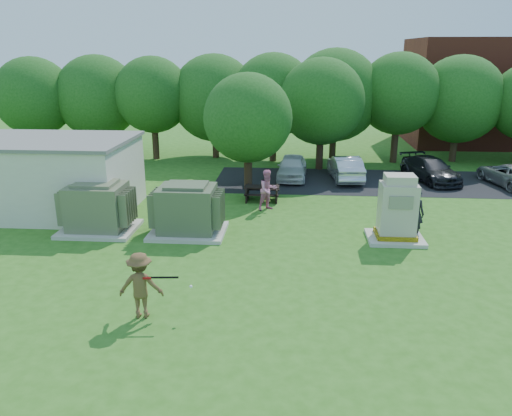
# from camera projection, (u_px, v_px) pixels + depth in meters

# --- Properties ---
(ground) EXTENTS (120.00, 120.00, 0.00)m
(ground) POSITION_uv_depth(u_px,v_px,m) (246.00, 285.00, 15.79)
(ground) COLOR #2D6619
(ground) RESTS_ON ground
(service_building) EXTENTS (10.00, 5.00, 3.20)m
(service_building) POSITION_uv_depth(u_px,v_px,m) (21.00, 176.00, 22.77)
(service_building) COLOR beige
(service_building) RESTS_ON ground
(service_building_roof) EXTENTS (10.20, 5.20, 0.15)m
(service_building_roof) POSITION_uv_depth(u_px,v_px,m) (16.00, 140.00, 22.26)
(service_building_roof) COLOR slate
(service_building_roof) RESTS_ON service_building
(brick_building) EXTENTS (15.00, 8.00, 8.00)m
(brick_building) POSITION_uv_depth(u_px,v_px,m) (508.00, 92.00, 38.93)
(brick_building) COLOR maroon
(brick_building) RESTS_ON ground
(parking_strip) EXTENTS (20.00, 6.00, 0.01)m
(parking_strip) POSITION_uv_depth(u_px,v_px,m) (393.00, 182.00, 28.11)
(parking_strip) COLOR #232326
(parking_strip) RESTS_ON ground
(transformer_left) EXTENTS (3.00, 2.40, 2.07)m
(transformer_left) POSITION_uv_depth(u_px,v_px,m) (98.00, 208.00, 20.25)
(transformer_left) COLOR beige
(transformer_left) RESTS_ON ground
(transformer_right) EXTENTS (3.00, 2.40, 2.07)m
(transformer_right) POSITION_uv_depth(u_px,v_px,m) (187.00, 210.00, 19.98)
(transformer_right) COLOR beige
(transformer_right) RESTS_ON ground
(generator_cabinet) EXTENTS (2.15, 1.76, 2.62)m
(generator_cabinet) POSITION_uv_depth(u_px,v_px,m) (397.00, 212.00, 19.21)
(generator_cabinet) COLOR beige
(generator_cabinet) RESTS_ON ground
(picnic_table) EXTENTS (1.69, 1.27, 0.72)m
(picnic_table) POSITION_uv_depth(u_px,v_px,m) (262.00, 192.00, 24.59)
(picnic_table) COLOR black
(picnic_table) RESTS_ON ground
(batter) EXTENTS (1.28, 0.80, 1.90)m
(batter) POSITION_uv_depth(u_px,v_px,m) (141.00, 285.00, 13.66)
(batter) COLOR brown
(batter) RESTS_ON ground
(person_by_generator) EXTENTS (0.81, 0.80, 1.89)m
(person_by_generator) POSITION_uv_depth(u_px,v_px,m) (416.00, 213.00, 19.78)
(person_by_generator) COLOR black
(person_by_generator) RESTS_ON ground
(person_at_picnic) EXTENTS (1.17, 1.12, 1.90)m
(person_at_picnic) POSITION_uv_depth(u_px,v_px,m) (268.00, 190.00, 23.00)
(person_at_picnic) COLOR pink
(person_at_picnic) RESTS_ON ground
(car_white) EXTENTS (1.80, 4.07, 1.36)m
(car_white) POSITION_uv_depth(u_px,v_px,m) (292.00, 167.00, 28.72)
(car_white) COLOR silver
(car_white) RESTS_ON ground
(car_silver_a) EXTENTS (1.88, 4.37, 1.40)m
(car_silver_a) POSITION_uv_depth(u_px,v_px,m) (345.00, 168.00, 28.49)
(car_silver_a) COLOR silver
(car_silver_a) RESTS_ON ground
(car_dark) EXTENTS (3.10, 4.88, 1.32)m
(car_dark) POSITION_uv_depth(u_px,v_px,m) (430.00, 169.00, 28.22)
(car_dark) COLOR black
(car_dark) RESTS_ON ground
(car_silver_b) EXTENTS (2.83, 4.58, 1.18)m
(car_silver_b) POSITION_uv_depth(u_px,v_px,m) (510.00, 174.00, 27.39)
(car_silver_b) COLOR #A3A2A7
(car_silver_b) RESTS_ON ground
(batting_equipment) EXTENTS (1.29, 0.37, 0.42)m
(batting_equipment) POSITION_uv_depth(u_px,v_px,m) (164.00, 279.00, 13.49)
(batting_equipment) COLOR black
(batting_equipment) RESTS_ON ground
(tree_row) EXTENTS (41.30, 13.30, 7.30)m
(tree_row) POSITION_uv_depth(u_px,v_px,m) (300.00, 98.00, 32.00)
(tree_row) COLOR #47301E
(tree_row) RESTS_ON ground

